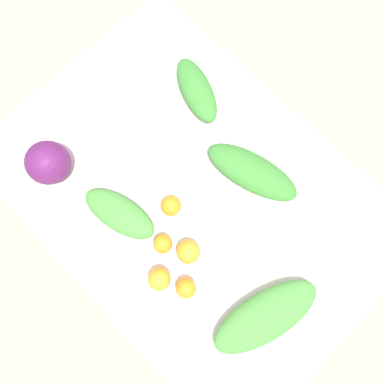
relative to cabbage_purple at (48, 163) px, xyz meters
The scene contains 12 objects.
ground_plane 1.00m from the cabbage_purple, 34.94° to the left, with size 8.00×8.00×0.00m, color #C6B289.
dining_table 0.54m from the cabbage_purple, 34.94° to the left, with size 1.44×1.02×0.78m.
cabbage_purple is the anchor object (origin of this frame).
greens_bunch_scallion 0.73m from the cabbage_purple, 43.47° to the left, with size 0.36×0.14×0.08m, color #3D8433.
greens_bunch_kale 0.61m from the cabbage_purple, 75.37° to the left, with size 0.29×0.11×0.07m, color #3D8433.
greens_bunch_dandelion 0.31m from the cabbage_purple, 10.58° to the left, with size 0.28×0.12×0.07m, color #4C933D.
greens_bunch_beet_tops 0.91m from the cabbage_purple, 10.63° to the left, with size 0.39×0.15×0.08m, color #4C933D.
orange_0 0.50m from the cabbage_purple, 10.64° to the left, with size 0.07×0.07×0.07m, color orange.
orange_1 0.46m from the cabbage_purple, 26.55° to the left, with size 0.07×0.07×0.07m, color orange.
orange_2 0.58m from the cabbage_purple, 13.37° to the left, with size 0.08×0.08×0.08m, color orange.
orange_3 0.56m from the cabbage_purple, ahead, with size 0.08×0.08×0.08m, color orange.
orange_4 0.65m from the cabbage_purple, ahead, with size 0.07×0.07×0.07m, color orange.
Camera 1 is at (0.22, -0.22, 2.12)m, focal length 35.00 mm.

